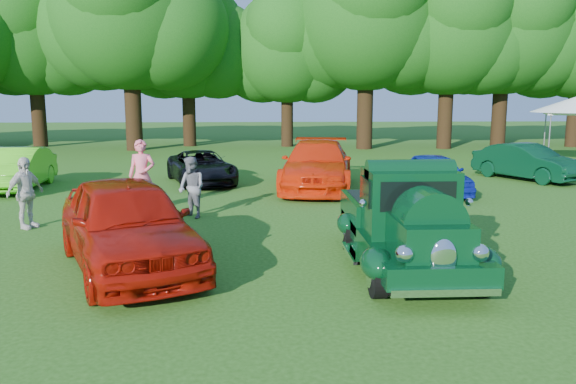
{
  "coord_description": "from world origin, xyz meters",
  "views": [
    {
      "loc": [
        -0.9,
        -10.7,
        3.1
      ],
      "look_at": [
        -0.28,
        1.05,
        1.1
      ],
      "focal_mm": 35.0,
      "sensor_mm": 36.0,
      "label": 1
    }
  ],
  "objects_px": {
    "red_convertible": "(127,224)",
    "back_car_green": "(527,162)",
    "back_car_blue": "(435,174)",
    "spectator_pink": "(142,175)",
    "spectator_white": "(25,193)",
    "back_car_black": "(201,167)",
    "back_car_orange": "(317,165)",
    "hero_pickup": "(405,225)",
    "back_car_lime": "(17,169)",
    "spectator_grey": "(192,188)"
  },
  "relations": [
    {
      "from": "hero_pickup",
      "to": "back_car_black",
      "type": "height_order",
      "value": "hero_pickup"
    },
    {
      "from": "spectator_white",
      "to": "hero_pickup",
      "type": "bearing_deg",
      "value": -85.18
    },
    {
      "from": "back_car_black",
      "to": "spectator_white",
      "type": "relative_size",
      "value": 2.47
    },
    {
      "from": "spectator_white",
      "to": "back_car_green",
      "type": "bearing_deg",
      "value": -37.46
    },
    {
      "from": "back_car_green",
      "to": "spectator_pink",
      "type": "bearing_deg",
      "value": 173.76
    },
    {
      "from": "spectator_pink",
      "to": "back_car_lime",
      "type": "bearing_deg",
      "value": 140.15
    },
    {
      "from": "hero_pickup",
      "to": "spectator_grey",
      "type": "xyz_separation_m",
      "value": [
        -4.39,
        4.49,
        -0.0
      ]
    },
    {
      "from": "red_convertible",
      "to": "back_car_blue",
      "type": "bearing_deg",
      "value": 19.19
    },
    {
      "from": "back_car_lime",
      "to": "spectator_pink",
      "type": "distance_m",
      "value": 6.3
    },
    {
      "from": "back_car_orange",
      "to": "back_car_black",
      "type": "bearing_deg",
      "value": 169.12
    },
    {
      "from": "hero_pickup",
      "to": "spectator_pink",
      "type": "height_order",
      "value": "spectator_pink"
    },
    {
      "from": "back_car_lime",
      "to": "back_car_blue",
      "type": "height_order",
      "value": "back_car_lime"
    },
    {
      "from": "back_car_green",
      "to": "red_convertible",
      "type": "bearing_deg",
      "value": -167.46
    },
    {
      "from": "red_convertible",
      "to": "back_car_green",
      "type": "distance_m",
      "value": 16.29
    },
    {
      "from": "back_car_black",
      "to": "back_car_green",
      "type": "xyz_separation_m",
      "value": [
        12.17,
        0.23,
        0.09
      ]
    },
    {
      "from": "hero_pickup",
      "to": "back_car_black",
      "type": "xyz_separation_m",
      "value": [
        -4.73,
        10.4,
        -0.21
      ]
    },
    {
      "from": "back_car_lime",
      "to": "back_car_orange",
      "type": "height_order",
      "value": "back_car_orange"
    },
    {
      "from": "red_convertible",
      "to": "spectator_white",
      "type": "xyz_separation_m",
      "value": [
        -3.15,
        3.34,
        0.02
      ]
    },
    {
      "from": "red_convertible",
      "to": "back_car_blue",
      "type": "relative_size",
      "value": 1.3
    },
    {
      "from": "back_car_orange",
      "to": "spectator_white",
      "type": "distance_m",
      "value": 9.26
    },
    {
      "from": "back_car_black",
      "to": "red_convertible",
      "type": "bearing_deg",
      "value": -109.39
    },
    {
      "from": "back_car_blue",
      "to": "spectator_pink",
      "type": "xyz_separation_m",
      "value": [
        -8.9,
        -2.38,
        0.34
      ]
    },
    {
      "from": "back_car_green",
      "to": "hero_pickup",
      "type": "bearing_deg",
      "value": -152.41
    },
    {
      "from": "back_car_orange",
      "to": "back_car_green",
      "type": "relative_size",
      "value": 1.36
    },
    {
      "from": "spectator_pink",
      "to": "hero_pickup",
      "type": "bearing_deg",
      "value": -45.02
    },
    {
      "from": "hero_pickup",
      "to": "spectator_grey",
      "type": "distance_m",
      "value": 6.28
    },
    {
      "from": "back_car_green",
      "to": "spectator_pink",
      "type": "height_order",
      "value": "spectator_pink"
    },
    {
      "from": "back_car_lime",
      "to": "spectator_pink",
      "type": "bearing_deg",
      "value": -41.9
    },
    {
      "from": "back_car_lime",
      "to": "spectator_grey",
      "type": "relative_size",
      "value": 2.67
    },
    {
      "from": "back_car_black",
      "to": "back_car_green",
      "type": "height_order",
      "value": "back_car_green"
    },
    {
      "from": "back_car_black",
      "to": "spectator_grey",
      "type": "bearing_deg",
      "value": -104.37
    },
    {
      "from": "back_car_lime",
      "to": "spectator_pink",
      "type": "height_order",
      "value": "spectator_pink"
    },
    {
      "from": "hero_pickup",
      "to": "spectator_white",
      "type": "bearing_deg",
      "value": 156.78
    },
    {
      "from": "hero_pickup",
      "to": "spectator_grey",
      "type": "relative_size",
      "value": 2.96
    },
    {
      "from": "hero_pickup",
      "to": "back_car_green",
      "type": "bearing_deg",
      "value": 55.02
    },
    {
      "from": "back_car_black",
      "to": "back_car_orange",
      "type": "distance_m",
      "value": 4.31
    },
    {
      "from": "back_car_green",
      "to": "spectator_white",
      "type": "xyz_separation_m",
      "value": [
        -15.62,
        -7.12,
        0.18
      ]
    },
    {
      "from": "back_car_blue",
      "to": "back_car_green",
      "type": "height_order",
      "value": "back_car_green"
    },
    {
      "from": "back_car_blue",
      "to": "back_car_green",
      "type": "distance_m",
      "value": 5.19
    },
    {
      "from": "red_convertible",
      "to": "spectator_pink",
      "type": "bearing_deg",
      "value": 74.27
    },
    {
      "from": "back_car_orange",
      "to": "red_convertible",
      "type": "bearing_deg",
      "value": -107.37
    },
    {
      "from": "back_car_black",
      "to": "back_car_green",
      "type": "bearing_deg",
      "value": -16.55
    },
    {
      "from": "back_car_orange",
      "to": "spectator_pink",
      "type": "xyz_separation_m",
      "value": [
        -5.17,
        -3.45,
        0.17
      ]
    },
    {
      "from": "back_car_orange",
      "to": "spectator_grey",
      "type": "relative_size",
      "value": 3.52
    },
    {
      "from": "back_car_lime",
      "to": "red_convertible",
      "type": "bearing_deg",
      "value": -61.79
    },
    {
      "from": "back_car_lime",
      "to": "back_car_black",
      "type": "relative_size",
      "value": 1.01
    },
    {
      "from": "spectator_white",
      "to": "back_car_lime",
      "type": "bearing_deg",
      "value": 52.21
    },
    {
      "from": "back_car_green",
      "to": "spectator_pink",
      "type": "distance_m",
      "value": 14.25
    },
    {
      "from": "red_convertible",
      "to": "back_car_green",
      "type": "xyz_separation_m",
      "value": [
        12.48,
        10.46,
        -0.16
      ]
    },
    {
      "from": "hero_pickup",
      "to": "red_convertible",
      "type": "bearing_deg",
      "value": 178.08
    }
  ]
}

